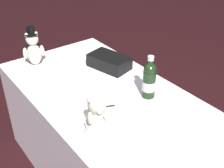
{
  "coord_description": "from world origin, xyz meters",
  "views": [
    {
      "loc": [
        -1.23,
        0.92,
        1.79
      ],
      "look_at": [
        0.0,
        0.0,
        0.84
      ],
      "focal_mm": 47.53,
      "sensor_mm": 36.0,
      "label": 1
    }
  ],
  "objects_px": {
    "champagne_bottle": "(149,80)",
    "gift_case_black": "(109,62)",
    "signing_pen": "(102,107)",
    "teddy_bear_groom": "(34,50)",
    "teddy_bear_bride": "(96,115)"
  },
  "relations": [
    {
      "from": "teddy_bear_groom",
      "to": "signing_pen",
      "type": "bearing_deg",
      "value": -174.26
    },
    {
      "from": "teddy_bear_groom",
      "to": "teddy_bear_bride",
      "type": "bearing_deg",
      "value": 176.18
    },
    {
      "from": "signing_pen",
      "to": "gift_case_black",
      "type": "relative_size",
      "value": 0.44
    },
    {
      "from": "teddy_bear_bride",
      "to": "signing_pen",
      "type": "xyz_separation_m",
      "value": [
        0.15,
        -0.14,
        -0.1
      ]
    },
    {
      "from": "teddy_bear_groom",
      "to": "gift_case_black",
      "type": "distance_m",
      "value": 0.57
    },
    {
      "from": "teddy_bear_bride",
      "to": "gift_case_black",
      "type": "relative_size",
      "value": 0.72
    },
    {
      "from": "champagne_bottle",
      "to": "gift_case_black",
      "type": "relative_size",
      "value": 0.85
    },
    {
      "from": "signing_pen",
      "to": "teddy_bear_groom",
      "type": "bearing_deg",
      "value": 5.74
    },
    {
      "from": "signing_pen",
      "to": "gift_case_black",
      "type": "height_order",
      "value": "gift_case_black"
    },
    {
      "from": "teddy_bear_groom",
      "to": "gift_case_black",
      "type": "xyz_separation_m",
      "value": [
        -0.38,
        -0.41,
        -0.07
      ]
    },
    {
      "from": "teddy_bear_groom",
      "to": "champagne_bottle",
      "type": "xyz_separation_m",
      "value": [
        -0.84,
        -0.38,
        0.0
      ]
    },
    {
      "from": "champagne_bottle",
      "to": "signing_pen",
      "type": "distance_m",
      "value": 0.34
    },
    {
      "from": "teddy_bear_bride",
      "to": "champagne_bottle",
      "type": "xyz_separation_m",
      "value": [
        0.08,
        -0.45,
        0.02
      ]
    },
    {
      "from": "teddy_bear_bride",
      "to": "champagne_bottle",
      "type": "distance_m",
      "value": 0.45
    },
    {
      "from": "teddy_bear_bride",
      "to": "signing_pen",
      "type": "relative_size",
      "value": 1.62
    }
  ]
}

